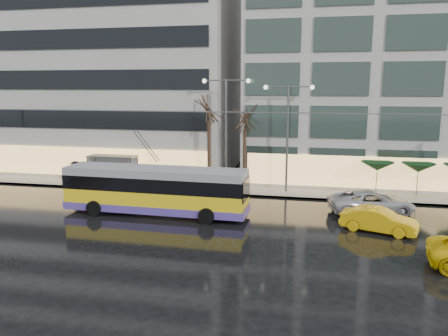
# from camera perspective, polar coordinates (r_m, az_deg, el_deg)

# --- Properties ---
(ground) EXTENTS (140.00, 140.00, 0.00)m
(ground) POSITION_cam_1_polar(r_m,az_deg,el_deg) (27.19, -8.53, -7.89)
(ground) COLOR black
(ground) RESTS_ON ground
(sidewalk) EXTENTS (80.00, 10.00, 0.15)m
(sidewalk) POSITION_cam_1_polar(r_m,az_deg,el_deg) (39.72, 1.18, -1.73)
(sidewalk) COLOR gray
(sidewalk) RESTS_ON ground
(kerb) EXTENTS (80.00, 0.10, 0.15)m
(kerb) POSITION_cam_1_polar(r_m,az_deg,el_deg) (35.00, -0.31, -3.44)
(kerb) COLOR slate
(kerb) RESTS_ON ground
(building_left) EXTENTS (34.00, 14.00, 22.00)m
(building_left) POSITION_cam_1_polar(r_m,az_deg,el_deg) (49.98, -18.92, 13.02)
(building_left) COLOR #A7A5A0
(building_left) RESTS_ON sidewalk
(building_right) EXTENTS (32.00, 14.00, 25.00)m
(building_right) POSITION_cam_1_polar(r_m,az_deg,el_deg) (44.45, 25.48, 14.89)
(building_right) COLOR #A7A5A0
(building_right) RESTS_ON sidewalk
(trolleybus) EXTENTS (12.55, 5.02, 5.79)m
(trolleybus) POSITION_cam_1_polar(r_m,az_deg,el_deg) (29.87, -8.93, -3.08)
(trolleybus) COLOR yellow
(trolleybus) RESTS_ON ground
(catenary) EXTENTS (42.24, 5.12, 7.00)m
(catenary) POSITION_cam_1_polar(r_m,az_deg,el_deg) (33.37, -2.40, 3.17)
(catenary) COLOR #595B60
(catenary) RESTS_ON ground
(bus_shelter) EXTENTS (4.20, 1.60, 2.51)m
(bus_shelter) POSITION_cam_1_polar(r_m,az_deg,el_deg) (39.53, -14.69, 0.64)
(bus_shelter) COLOR #595B60
(bus_shelter) RESTS_ON sidewalk
(street_lamp_near) EXTENTS (3.96, 0.36, 9.03)m
(street_lamp_near) POSITION_cam_1_polar(r_m,az_deg,el_deg) (35.75, 0.27, 6.48)
(street_lamp_near) COLOR #595B60
(street_lamp_near) RESTS_ON sidewalk
(street_lamp_far) EXTENTS (3.96, 0.36, 8.53)m
(street_lamp_far) POSITION_cam_1_polar(r_m,az_deg,el_deg) (35.12, 8.33, 5.84)
(street_lamp_far) COLOR #595B60
(street_lamp_far) RESTS_ON sidewalk
(tree_a) EXTENTS (3.20, 3.20, 8.40)m
(tree_a) POSITION_cam_1_polar(r_m,az_deg,el_deg) (36.21, -2.02, 8.26)
(tree_a) COLOR black
(tree_a) RESTS_ON sidewalk
(tree_b) EXTENTS (3.20, 3.20, 7.70)m
(tree_b) POSITION_cam_1_polar(r_m,az_deg,el_deg) (35.85, 2.76, 7.13)
(tree_b) COLOR black
(tree_b) RESTS_ON sidewalk
(parasol_a) EXTENTS (2.50, 2.50, 2.65)m
(parasol_a) POSITION_cam_1_polar(r_m,az_deg,el_deg) (36.01, 19.39, 0.22)
(parasol_a) COLOR #595B60
(parasol_a) RESTS_ON sidewalk
(parasol_b) EXTENTS (2.50, 2.50, 2.65)m
(parasol_b) POSITION_cam_1_polar(r_m,az_deg,el_deg) (36.54, 24.05, 0.04)
(parasol_b) COLOR #595B60
(parasol_b) RESTS_ON sidewalk
(taxi_b) EXTENTS (4.66, 2.84, 1.45)m
(taxi_b) POSITION_cam_1_polar(r_m,az_deg,el_deg) (27.78, 19.55, -6.43)
(taxi_b) COLOR yellow
(taxi_b) RESTS_ON ground
(sedan_silver) EXTENTS (6.17, 3.82, 1.59)m
(sedan_silver) POSITION_cam_1_polar(r_m,az_deg,el_deg) (31.47, 18.71, -4.26)
(sedan_silver) COLOR #B7B7BC
(sedan_silver) RESTS_ON ground
(pedestrian_a) EXTENTS (1.19, 1.20, 2.19)m
(pedestrian_a) POSITION_cam_1_polar(r_m,az_deg,el_deg) (38.45, -12.88, -0.16)
(pedestrian_a) COLOR black
(pedestrian_a) RESTS_ON sidewalk
(pedestrian_b) EXTENTS (0.93, 0.79, 1.71)m
(pedestrian_b) POSITION_cam_1_polar(r_m,az_deg,el_deg) (38.70, -12.50, -0.92)
(pedestrian_b) COLOR black
(pedestrian_b) RESTS_ON sidewalk
(pedestrian_c) EXTENTS (1.08, 0.83, 2.11)m
(pedestrian_c) POSITION_cam_1_polar(r_m,az_deg,el_deg) (39.88, -18.78, -0.52)
(pedestrian_c) COLOR black
(pedestrian_c) RESTS_ON sidewalk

